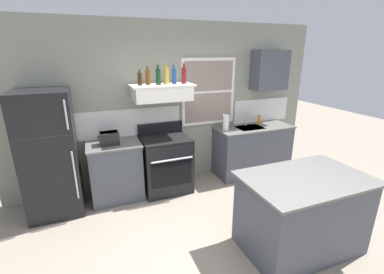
# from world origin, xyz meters

# --- Properties ---
(ground_plane) EXTENTS (16.00, 16.00, 0.00)m
(ground_plane) POSITION_xyz_m (0.00, 0.00, 0.00)
(ground_plane) COLOR gray
(back_wall) EXTENTS (5.40, 0.11, 2.70)m
(back_wall) POSITION_xyz_m (0.03, 2.23, 1.35)
(back_wall) COLOR gray
(back_wall) RESTS_ON ground_plane
(refrigerator) EXTENTS (0.70, 0.72, 1.76)m
(refrigerator) POSITION_xyz_m (-1.90, 1.84, 0.88)
(refrigerator) COLOR black
(refrigerator) RESTS_ON ground_plane
(counter_left_of_stove) EXTENTS (0.79, 0.63, 0.91)m
(counter_left_of_stove) POSITION_xyz_m (-1.05, 1.90, 0.46)
(counter_left_of_stove) COLOR #474C56
(counter_left_of_stove) RESTS_ON ground_plane
(toaster) EXTENTS (0.30, 0.20, 0.19)m
(toaster) POSITION_xyz_m (-1.10, 1.87, 1.01)
(toaster) COLOR black
(toaster) RESTS_ON counter_left_of_stove
(stove_range) EXTENTS (0.76, 0.69, 1.09)m
(stove_range) POSITION_xyz_m (-0.25, 1.86, 0.46)
(stove_range) COLOR black
(stove_range) RESTS_ON ground_plane
(range_hood_shelf) EXTENTS (0.96, 0.52, 0.24)m
(range_hood_shelf) POSITION_xyz_m (-0.25, 1.96, 1.62)
(range_hood_shelf) COLOR white
(bottle_brown_stout) EXTENTS (0.06, 0.06, 0.23)m
(bottle_brown_stout) POSITION_xyz_m (-0.58, 1.94, 1.84)
(bottle_brown_stout) COLOR #381E0F
(bottle_brown_stout) RESTS_ON range_hood_shelf
(bottle_amber_wine) EXTENTS (0.07, 0.07, 0.28)m
(bottle_amber_wine) POSITION_xyz_m (-0.45, 1.98, 1.86)
(bottle_amber_wine) COLOR brown
(bottle_amber_wine) RESTS_ON range_hood_shelf
(bottle_dark_green_wine) EXTENTS (0.07, 0.07, 0.30)m
(bottle_dark_green_wine) POSITION_xyz_m (-0.31, 1.91, 1.87)
(bottle_dark_green_wine) COLOR #143819
(bottle_dark_green_wine) RESTS_ON range_hood_shelf
(bottle_champagne_gold_foil) EXTENTS (0.08, 0.08, 0.30)m
(bottle_champagne_gold_foil) POSITION_xyz_m (-0.18, 1.94, 1.87)
(bottle_champagne_gold_foil) COLOR #B29333
(bottle_champagne_gold_foil) RESTS_ON range_hood_shelf
(bottle_blue_liqueur) EXTENTS (0.07, 0.07, 0.28)m
(bottle_blue_liqueur) POSITION_xyz_m (-0.05, 1.96, 1.86)
(bottle_blue_liqueur) COLOR #1E478C
(bottle_blue_liqueur) RESTS_ON range_hood_shelf
(bottle_red_label_wine) EXTENTS (0.07, 0.07, 0.31)m
(bottle_red_label_wine) POSITION_xyz_m (0.10, 1.92, 1.87)
(bottle_red_label_wine) COLOR maroon
(bottle_red_label_wine) RESTS_ON range_hood_shelf
(counter_right_with_sink) EXTENTS (1.43, 0.63, 0.91)m
(counter_right_with_sink) POSITION_xyz_m (1.45, 1.90, 0.46)
(counter_right_with_sink) COLOR #474C56
(counter_right_with_sink) RESTS_ON ground_plane
(sink_faucet) EXTENTS (0.03, 0.17, 0.28)m
(sink_faucet) POSITION_xyz_m (1.35, 2.00, 1.08)
(sink_faucet) COLOR silver
(sink_faucet) RESTS_ON counter_right_with_sink
(paper_towel_roll) EXTENTS (0.11, 0.11, 0.27)m
(paper_towel_roll) POSITION_xyz_m (0.87, 1.90, 1.04)
(paper_towel_roll) COLOR white
(paper_towel_roll) RESTS_ON counter_right_with_sink
(dish_soap_bottle) EXTENTS (0.06, 0.06, 0.18)m
(dish_soap_bottle) POSITION_xyz_m (1.63, 2.00, 1.00)
(dish_soap_bottle) COLOR orange
(dish_soap_bottle) RESTS_ON counter_right_with_sink
(kitchen_island) EXTENTS (1.40, 0.90, 0.91)m
(kitchen_island) POSITION_xyz_m (0.81, -0.05, 0.46)
(kitchen_island) COLOR #474C56
(kitchen_island) RESTS_ON ground_plane
(upper_cabinet_right) EXTENTS (0.64, 0.32, 0.70)m
(upper_cabinet_right) POSITION_xyz_m (1.80, 2.04, 1.90)
(upper_cabinet_right) COLOR #474C56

